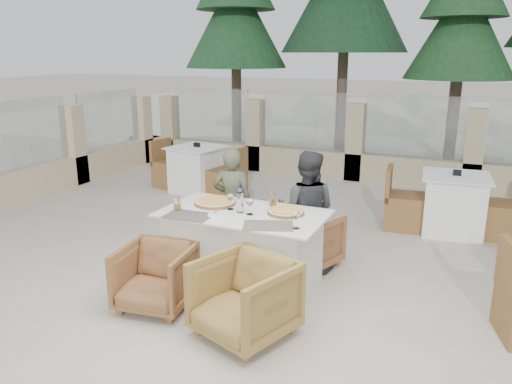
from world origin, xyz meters
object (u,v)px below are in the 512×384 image
at_px(water_bottle, 240,201).
at_px(beer_glass_right, 273,199).
at_px(beer_glass_left, 177,204).
at_px(olive_dish, 215,213).
at_px(dining_table, 244,249).
at_px(diner_right, 306,211).
at_px(wine_glass_near, 250,205).
at_px(armchair_far_right, 306,240).
at_px(diner_left, 232,202).
at_px(pizza_left, 215,202).
at_px(wine_glass_centre, 231,201).
at_px(armchair_near_left, 156,277).
at_px(wine_glass_corner, 296,219).
at_px(armchair_far_left, 231,231).
at_px(bg_table_a, 198,169).
at_px(armchair_near_right, 244,299).
at_px(pizza_right, 286,211).
at_px(bg_table_b, 454,204).

xyz_separation_m(water_bottle, beer_glass_right, (0.21, 0.33, -0.05)).
relative_size(beer_glass_left, olive_dish, 1.23).
relative_size(dining_table, beer_glass_right, 11.74).
xyz_separation_m(dining_table, diner_right, (0.43, 0.65, 0.27)).
distance_m(beer_glass_right, olive_dish, 0.65).
distance_m(wine_glass_near, armchair_far_right, 0.98).
bearing_deg(diner_left, pizza_left, 88.61).
height_order(dining_table, diner_left, diner_left).
relative_size(pizza_left, diner_left, 0.34).
relative_size(wine_glass_centre, armchair_near_left, 0.28).
bearing_deg(wine_glass_corner, armchair_far_left, 142.80).
height_order(beer_glass_left, armchair_far_right, beer_glass_left).
relative_size(wine_glass_near, bg_table_a, 0.11).
height_order(dining_table, pizza_left, pizza_left).
distance_m(armchair_near_right, bg_table_a, 4.54).
distance_m(pizza_right, water_bottle, 0.46).
xyz_separation_m(beer_glass_right, armchair_near_right, (0.23, -1.16, -0.51)).
xyz_separation_m(pizza_left, armchair_near_right, (0.79, -0.97, -0.47)).
height_order(pizza_right, bg_table_a, pizza_right).
height_order(pizza_left, armchair_near_right, pizza_left).
bearing_deg(armchair_far_right, water_bottle, 77.34).
xyz_separation_m(diner_left, diner_right, (0.90, -0.03, 0.02)).
xyz_separation_m(water_bottle, diner_left, (-0.43, 0.69, -0.26)).
distance_m(armchair_far_left, armchair_far_right, 0.86).
height_order(water_bottle, armchair_near_right, water_bottle).
bearing_deg(armchair_near_right, beer_glass_right, 120.69).
relative_size(wine_glass_near, wine_glass_corner, 1.00).
distance_m(armchair_far_left, armchair_near_right, 1.64).
xyz_separation_m(pizza_left, armchair_near_left, (-0.16, -0.86, -0.50)).
bearing_deg(armchair_far_left, beer_glass_right, 144.55).
bearing_deg(bg_table_b, pizza_right, -126.69).
relative_size(pizza_right, armchair_far_right, 0.54).
relative_size(armchair_near_left, armchair_near_right, 0.89).
xyz_separation_m(beer_glass_right, diner_left, (-0.64, 0.36, -0.21)).
height_order(wine_glass_centre, diner_right, diner_right).
bearing_deg(diner_right, dining_table, 49.34).
relative_size(water_bottle, bg_table_b, 0.14).
distance_m(beer_glass_left, armchair_near_right, 1.32).
height_order(wine_glass_corner, beer_glass_left, wine_glass_corner).
relative_size(dining_table, bg_table_b, 0.98).
relative_size(wine_glass_near, beer_glass_right, 1.35).
bearing_deg(diner_left, water_bottle, 112.32).
distance_m(pizza_left, olive_dish, 0.38).
bearing_deg(wine_glass_corner, wine_glass_centre, 161.27).
xyz_separation_m(wine_glass_near, olive_dish, (-0.29, -0.17, -0.07)).
height_order(diner_right, bg_table_b, diner_right).
relative_size(wine_glass_corner, olive_dish, 1.67).
relative_size(beer_glass_left, diner_right, 0.10).
bearing_deg(diner_left, armchair_far_left, 97.35).
relative_size(water_bottle, wine_glass_centre, 1.28).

